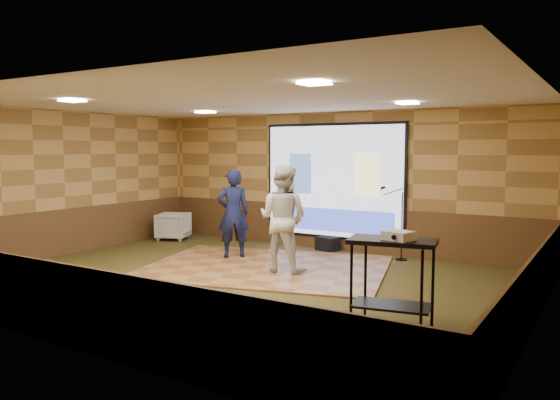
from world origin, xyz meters
The scene contains 19 objects.
ground centered at (0.00, 0.00, 0.00)m, with size 9.00×9.00×0.00m, color #313719.
room_shell centered at (0.00, 0.00, 2.09)m, with size 9.04×7.04×3.02m.
wainscot_back centered at (0.00, 3.48, 0.47)m, with size 9.00×0.04×0.95m, color #53381B.
wainscot_front centered at (0.00, -3.48, 0.47)m, with size 9.00×0.04×0.95m, color #53381B.
wainscot_left centered at (-4.48, 0.00, 0.47)m, with size 0.04×7.00×0.95m, color #53381B.
wainscot_right centered at (4.48, 0.00, 0.47)m, with size 0.04×7.00×0.95m, color #53381B.
projector_screen centered at (0.00, 3.44, 1.47)m, with size 3.32×0.06×2.52m.
downlight_nw centered at (-2.20, 1.80, 2.97)m, with size 0.32×0.32×0.02m, color #FFEBBF.
downlight_ne centered at (2.20, 1.80, 2.97)m, with size 0.32×0.32×0.02m, color #FFEBBF.
downlight_sw centered at (-2.20, -1.50, 2.97)m, with size 0.32×0.32×0.02m, color #FFEBBF.
downlight_se centered at (2.20, -1.50, 2.97)m, with size 0.32×0.32×0.02m, color #FFEBBF.
dance_floor centered at (-0.20, 1.10, 0.02)m, with size 4.35×3.31×0.03m, color #A3773C.
player_left centered at (-1.23, 1.46, 0.91)m, with size 0.64×0.42×1.77m, color #13183C.
player_right centered at (0.28, 0.91, 0.98)m, with size 0.92×0.72×1.89m, color beige.
av_table centered at (2.98, -0.91, 0.80)m, with size 1.05×0.55×1.11m.
projector centered at (3.07, -0.95, 1.16)m, with size 0.33×0.28×0.11m, color silver.
mic_stand centered at (1.63, 3.11, 0.49)m, with size 0.57×0.23×1.46m.
banquet_chair centered at (-3.84, 2.52, 0.33)m, with size 0.70×0.72×0.66m, color gray.
duffel_bag centered at (-0.02, 3.25, 0.15)m, with size 0.47×0.31×0.29m, color black.
Camera 1 is at (5.30, -7.23, 2.21)m, focal length 35.00 mm.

